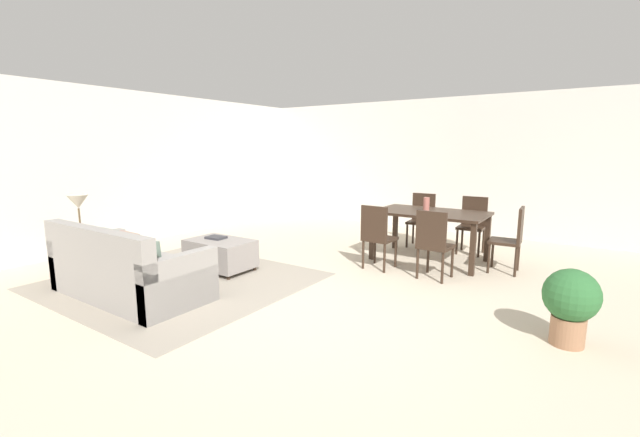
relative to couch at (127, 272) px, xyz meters
The scene contains 17 objects.
ground_plane 2.21m from the couch, 25.16° to the left, with size 10.80×10.80×0.00m, color beige.
wall_back 6.34m from the couch, 71.50° to the left, with size 9.00×0.12×2.70m, color silver.
wall_left 3.08m from the couch, 150.34° to the left, with size 0.12×11.00×2.70m, color silver.
area_rug 0.75m from the couch, 85.34° to the left, with size 3.00×2.80×0.01m, color gray.
couch is the anchor object (origin of this frame).
ottoman_table 1.33m from the couch, 85.17° to the left, with size 0.92×0.60×0.44m.
side_table 1.30m from the couch, behind, with size 0.40×0.40×0.57m.
table_lamp 1.46m from the couch, behind, with size 0.26×0.26×0.53m.
dining_table 4.23m from the couch, 55.85° to the left, with size 1.62×0.98×0.76m.
dining_chair_near_left 3.24m from the couch, 53.64° to the left, with size 0.42×0.42×0.92m.
dining_chair_near_right 3.77m from the couch, 43.55° to the left, with size 0.42×0.42×0.92m.
dining_chair_far_left 4.76m from the couch, 66.25° to the left, with size 0.43×0.43×0.92m.
dining_chair_far_right 5.16m from the couch, 57.43° to the left, with size 0.41×0.41×0.92m.
dining_chair_head_east 4.96m from the couch, 44.80° to the left, with size 0.42×0.42×0.92m.
vase_centerpiece 4.22m from the couch, 56.71° to the left, with size 0.09×0.09×0.21m, color #B26659.
book_on_ottoman 1.37m from the couch, 89.93° to the left, with size 0.26×0.20×0.03m, color #333338.
potted_plant 4.58m from the couch, 18.85° to the left, with size 0.46×0.46×0.69m.
Camera 1 is at (2.46, -3.49, 1.71)m, focal length 23.24 mm.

